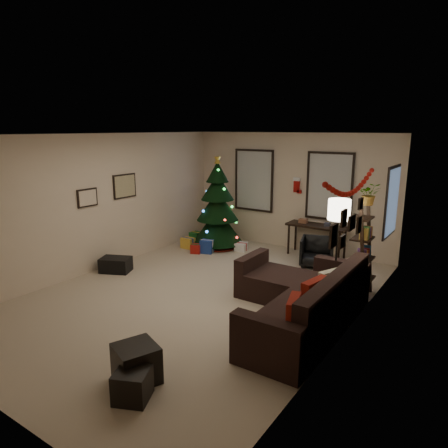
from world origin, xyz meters
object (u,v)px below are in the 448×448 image
Objects in this scene: christmas_tree at (218,209)px; bookshelf at (365,253)px; sofa at (302,302)px; desk at (317,229)px; desk_chair at (317,252)px.

christmas_tree reaches higher than bookshelf.
christmas_tree is at bearing 142.65° from sofa.
desk is 0.78m from desk_chair.
bookshelf reaches higher than desk.
christmas_tree is 1.44× the size of bookshelf.
desk_chair is 0.39× the size of bookshelf.
bookshelf is (1.22, -1.00, 0.45)m from desk_chair.
bookshelf is at bearing -15.45° from christmas_tree.
bookshelf is (1.49, -1.65, 0.13)m from desk.
sofa is at bearing -90.32° from desk_chair.
sofa is (3.27, -2.49, -0.64)m from christmas_tree.
christmas_tree is at bearing 162.03° from desk_chair.
sofa is 1.81× the size of bookshelf.
desk is (2.24, 0.62, -0.29)m from christmas_tree.
desk_chair is 1.64m from bookshelf.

